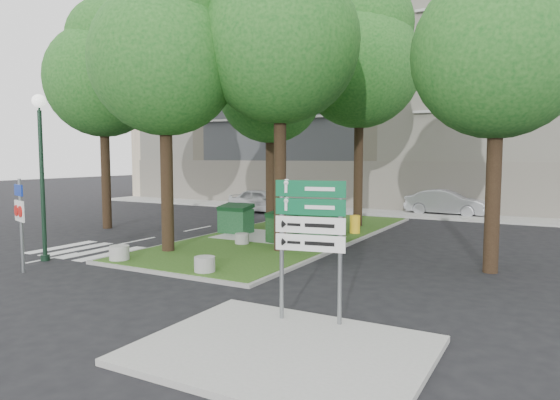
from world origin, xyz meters
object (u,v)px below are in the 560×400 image
Objects in this scene: street_lamp at (41,157)px; car_silver at (447,203)px; tree_median_mid at (273,80)px; tree_median_far at (362,55)px; bollard_mid at (242,238)px; litter_bin at (355,224)px; dumpster_d at (321,229)px; traffic_sign_pole at (21,213)px; dumpster_b at (295,215)px; bollard_left at (119,253)px; tree_median_near_right at (283,27)px; directional_sign at (311,228)px; dumpster_c at (286,227)px; tree_median_near_left at (167,46)px; tree_street_left at (105,69)px; car_white at (262,201)px; dumpster_a at (236,219)px; bollard_right at (205,264)px; tree_street_right at (502,36)px.

street_lamp is 22.16m from car_silver.
tree_median_mid is 4.59m from tree_median_far.
bollard_mid is 5.48m from litter_bin.
dumpster_d is 1.89× the size of litter_bin.
dumpster_b is at bearing 93.49° from traffic_sign_pole.
traffic_sign_pole is (-1.52, -2.37, 1.47)m from bollard_left.
tree_median_near_right is at bearing -12.10° from bollard_mid.
directional_sign is at bearing -173.49° from car_silver.
bollard_mid is 0.70× the size of litter_bin.
tree_median_near_left is at bearing -114.72° from dumpster_c.
dumpster_b is (-2.21, 5.26, -7.28)m from tree_median_near_right.
tree_street_left is 2.51× the size of car_white.
tree_median_far is 12.29m from tree_street_left.
tree_street_left is at bearing 172.85° from bollard_mid.
traffic_sign_pole is (0.99, -1.46, -1.66)m from street_lamp.
tree_median_near_left reaches higher than dumpster_c.
dumpster_a is at bearing -142.43° from dumpster_b.
dumpster_a is 2.27× the size of bollard_right.
bollard_right is at bearing -69.91° from bollard_mid.
bollard_mid is 15.34m from car_silver.
traffic_sign_pole is at bearing -174.70° from car_white.
dumpster_a is (-0.31, 4.61, -6.57)m from tree_median_near_left.
tree_median_near_right is at bearing 29.74° from tree_median_near_left.
tree_street_left is 3.87× the size of traffic_sign_pole.
litter_bin is at bearing 57.93° from bollard_mid.
tree_median_near_left is at bearing 78.83° from bollard_left.
dumpster_d is 0.27× the size of street_lamp.
street_lamp is at bearing -140.97° from dumpster_d.
bollard_right is (3.09, -2.06, -6.98)m from tree_median_near_left.
directional_sign is (8.03, -9.17, 1.30)m from dumpster_a.
tree_median_mid reaches higher than directional_sign.
car_silver is (10.35, 4.00, 0.03)m from car_white.
tree_street_left is at bearing 141.49° from traffic_sign_pole.
dumpster_a reaches higher than dumpster_c.
bollard_right is at bearing 0.00° from bollard_left.
dumpster_c is (-7.61, 0.84, -6.24)m from tree_street_right.
tree_median_mid is at bearing 106.83° from bollard_right.
dumpster_d is 0.51× the size of directional_sign.
dumpster_b is at bearing 79.67° from bollard_left.
traffic_sign_pole is at bearing -105.60° from dumpster_c.
dumpster_a reaches higher than dumpster_b.
tree_median_mid reaches higher than street_lamp.
car_white is at bearing 113.18° from dumpster_a.
directional_sign is 21.58m from car_silver.
bollard_mid is 0.10× the size of street_lamp.
dumpster_b reaches higher than bollard_left.
tree_street_left is (-10.70, -6.00, -0.67)m from tree_median_far.
tree_median_far is at bearing 88.47° from tree_median_near_right.
tree_median_near_right is at bearing -175.91° from tree_street_right.
litter_bin is (4.76, 9.14, 0.16)m from bollard_left.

